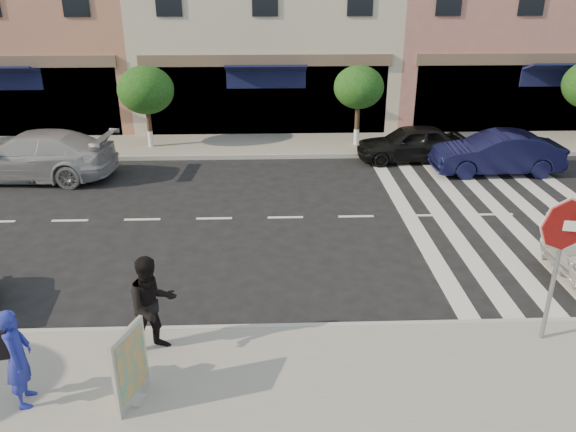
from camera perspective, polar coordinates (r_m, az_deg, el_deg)
The scene contains 12 objects.
ground at distance 12.22m, azimuth 0.34°, elevation -7.65°, with size 120.00×120.00×0.00m, color black.
sidewalk_near at distance 9.17m, azimuth 1.39°, elevation -19.39°, with size 60.00×4.50×0.15m, color gray.
sidewalk_far at distance 22.36m, azimuth -0.85°, elevation 7.19°, with size 60.00×3.00×0.15m, color gray.
street_tree_wb at distance 22.11m, azimuth -14.25°, elevation 12.27°, with size 2.10×2.10×3.06m.
street_tree_c at distance 21.90m, azimuth 7.20°, elevation 12.82°, with size 1.90×1.90×3.04m.
stop_sign at distance 10.60m, azimuth 26.11°, elevation -2.22°, with size 0.96×0.25×2.78m.
photographer at distance 9.64m, azimuth -25.75°, elevation -12.81°, with size 0.61×0.40×1.66m, color navy.
walker at distance 10.03m, azimuth -13.65°, elevation -8.83°, with size 0.89×0.69×1.83m, color black.
poster_board at distance 9.16m, azimuth -15.68°, elevation -14.63°, with size 0.39×0.83×1.32m.
car_far_left at distance 20.44m, azimuth -24.59°, elevation 5.59°, with size 2.22×5.46×1.59m, color #9E9DA2.
car_far_mid at distance 21.01m, azimuth 12.34°, elevation 7.25°, with size 1.55×3.86×1.32m, color black.
car_far_right at distance 20.44m, azimuth 20.42°, elevation 6.01°, with size 1.50×4.31×1.42m, color black.
Camera 1 is at (-0.45, -10.47, 6.30)m, focal length 35.00 mm.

